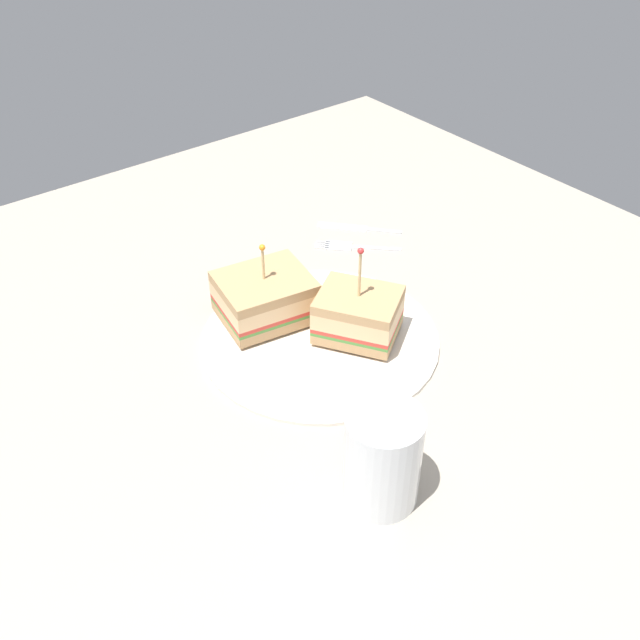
{
  "coord_description": "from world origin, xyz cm",
  "views": [
    {
      "loc": [
        38.23,
        48.83,
        51.65
      ],
      "look_at": [
        0.0,
        0.0,
        2.87
      ],
      "focal_mm": 39.92,
      "sensor_mm": 36.0,
      "label": 1
    }
  ],
  "objects_px": {
    "plate": "(320,337)",
    "drink_glass": "(382,463)",
    "knife": "(355,227)",
    "sandwich_half_back": "(265,297)",
    "fork": "(348,246)",
    "sandwich_half_front": "(358,314)"
  },
  "relations": [
    {
      "from": "plate",
      "to": "knife",
      "type": "distance_m",
      "value": 0.25
    },
    {
      "from": "sandwich_half_front",
      "to": "drink_glass",
      "type": "bearing_deg",
      "value": 54.88
    },
    {
      "from": "sandwich_half_front",
      "to": "sandwich_half_back",
      "type": "relative_size",
      "value": 0.98
    },
    {
      "from": "sandwich_half_front",
      "to": "knife",
      "type": "distance_m",
      "value": 0.25
    },
    {
      "from": "plate",
      "to": "drink_glass",
      "type": "relative_size",
      "value": 2.76
    },
    {
      "from": "fork",
      "to": "sandwich_half_back",
      "type": "bearing_deg",
      "value": 19.86
    },
    {
      "from": "sandwich_half_back",
      "to": "knife",
      "type": "height_order",
      "value": "sandwich_half_back"
    },
    {
      "from": "knife",
      "to": "plate",
      "type": "bearing_deg",
      "value": 40.65
    },
    {
      "from": "plate",
      "to": "sandwich_half_front",
      "type": "height_order",
      "value": "sandwich_half_front"
    },
    {
      "from": "sandwich_half_front",
      "to": "plate",
      "type": "bearing_deg",
      "value": -35.33
    },
    {
      "from": "plate",
      "to": "drink_glass",
      "type": "bearing_deg",
      "value": 65.82
    },
    {
      "from": "sandwich_half_back",
      "to": "knife",
      "type": "bearing_deg",
      "value": -156.13
    },
    {
      "from": "plate",
      "to": "knife",
      "type": "relative_size",
      "value": 2.79
    },
    {
      "from": "drink_glass",
      "to": "knife",
      "type": "relative_size",
      "value": 1.01
    },
    {
      "from": "sandwich_half_back",
      "to": "drink_glass",
      "type": "height_order",
      "value": "sandwich_half_back"
    },
    {
      "from": "sandwich_half_front",
      "to": "fork",
      "type": "distance_m",
      "value": 0.2
    },
    {
      "from": "knife",
      "to": "drink_glass",
      "type": "bearing_deg",
      "value": 52.5
    },
    {
      "from": "sandwich_half_back",
      "to": "fork",
      "type": "distance_m",
      "value": 0.19
    },
    {
      "from": "knife",
      "to": "fork",
      "type": "bearing_deg",
      "value": 39.31
    },
    {
      "from": "plate",
      "to": "fork",
      "type": "bearing_deg",
      "value": -139.02
    },
    {
      "from": "drink_glass",
      "to": "plate",
      "type": "bearing_deg",
      "value": -114.18
    },
    {
      "from": "sandwich_half_back",
      "to": "drink_glass",
      "type": "bearing_deg",
      "value": 76.77
    }
  ]
}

